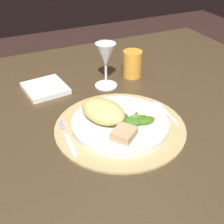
{
  "coord_description": "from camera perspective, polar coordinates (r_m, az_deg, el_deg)",
  "views": [
    {
      "loc": [
        -0.23,
        -0.65,
        1.21
      ],
      "look_at": [
        0.05,
        -0.04,
        0.76
      ],
      "focal_mm": 47.94,
      "sensor_mm": 36.0,
      "label": 1
    }
  ],
  "objects": [
    {
      "name": "dining_table",
      "position": [
        0.89,
        -4.29,
        -5.54
      ],
      "size": [
        1.46,
        1.05,
        0.74
      ],
      "color": "#463521",
      "rests_on": "ground"
    },
    {
      "name": "salad_greens",
      "position": [
        0.76,
        4.75,
        -1.34
      ],
      "size": [
        0.09,
        0.07,
        0.02
      ],
      "color": "#3A6B22",
      "rests_on": "dinner_plate"
    },
    {
      "name": "placemat",
      "position": [
        0.78,
        1.55,
        -2.87
      ],
      "size": [
        0.34,
        0.34,
        0.01
      ],
      "primitive_type": "cylinder",
      "color": "tan",
      "rests_on": "dining_table"
    },
    {
      "name": "dinner_plate",
      "position": [
        0.77,
        1.56,
        -2.17
      ],
      "size": [
        0.25,
        0.25,
        0.02
      ],
      "primitive_type": "cylinder",
      "color": "silver",
      "rests_on": "placemat"
    },
    {
      "name": "bread_piece",
      "position": [
        0.71,
        2.31,
        -4.14
      ],
      "size": [
        0.07,
        0.07,
        0.02
      ],
      "primitive_type": "cube",
      "rotation": [
        0.0,
        0.0,
        3.79
      ],
      "color": "tan",
      "rests_on": "dinner_plate"
    },
    {
      "name": "napkin",
      "position": [
        0.97,
        -12.61,
        4.47
      ],
      "size": [
        0.14,
        0.14,
        0.02
      ],
      "primitive_type": "cube",
      "rotation": [
        0.0,
        0.0,
        0.11
      ],
      "color": "white",
      "rests_on": "dining_table"
    },
    {
      "name": "amber_tumbler",
      "position": [
        1.03,
        3.89,
        9.14
      ],
      "size": [
        0.06,
        0.06,
        0.09
      ],
      "primitive_type": "cylinder",
      "color": "gold",
      "rests_on": "dining_table"
    },
    {
      "name": "wine_glass",
      "position": [
        0.94,
        -1.21,
        10.37
      ],
      "size": [
        0.07,
        0.07,
        0.14
      ],
      "color": "silver",
      "rests_on": "dining_table"
    },
    {
      "name": "fork",
      "position": [
        0.74,
        -8.45,
        -5.08
      ],
      "size": [
        0.02,
        0.15,
        0.0
      ],
      "color": "silver",
      "rests_on": "placemat"
    },
    {
      "name": "pasta_serving",
      "position": [
        0.76,
        -1.71,
        0.15
      ],
      "size": [
        0.13,
        0.15,
        0.05
      ],
      "primitive_type": "ellipsoid",
      "rotation": [
        0.0,
        0.0,
        1.94
      ],
      "color": "#DDC66D",
      "rests_on": "dinner_plate"
    },
    {
      "name": "spoon",
      "position": [
        0.86,
        9.47,
        0.67
      ],
      "size": [
        0.02,
        0.12,
        0.01
      ],
      "color": "silver",
      "rests_on": "placemat"
    }
  ]
}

